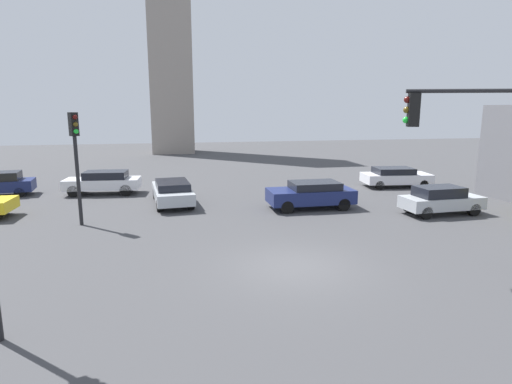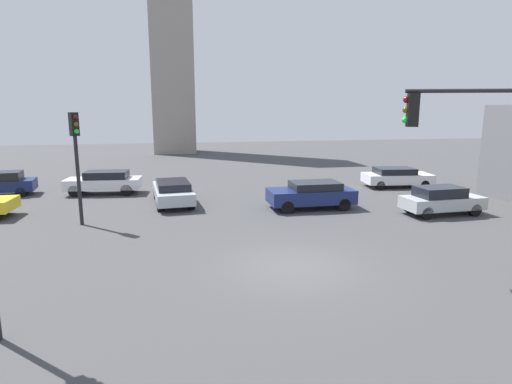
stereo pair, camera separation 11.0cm
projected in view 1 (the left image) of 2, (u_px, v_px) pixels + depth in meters
The scene contains 9 objects.
ground_plane at pixel (294, 266), 13.89m from camera, with size 106.83×106.83×0.00m, color #424244.
traffic_light_0 at pixel (76, 147), 18.20m from camera, with size 0.45×0.49×4.95m.
traffic_light_1 at pixel (477, 139), 12.61m from camera, with size 3.77×1.46×5.93m.
car_0 at pixel (172, 191), 22.91m from camera, with size 2.26×4.84×1.29m.
car_1 at pixel (311, 194), 21.91m from camera, with size 4.41×1.99×1.40m.
car_2 at pixel (395, 177), 28.00m from camera, with size 4.54×2.48×1.29m.
car_5 at pixel (441, 200), 20.67m from camera, with size 3.96×1.73×1.39m.
car_7 at pixel (103, 182), 25.58m from camera, with size 4.51×2.15×1.41m.
skyline_tower at pixel (169, 25), 47.78m from camera, with size 4.78×4.78×28.90m, color gray.
Camera 1 is at (-3.95, -12.61, 5.09)m, focal length 29.64 mm.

